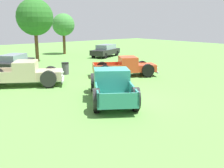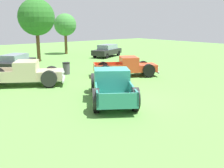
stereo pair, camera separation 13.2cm
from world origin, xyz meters
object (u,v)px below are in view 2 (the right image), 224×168
object	(u,v)px
pickup_truck_foreground	(111,84)
oak_tree_west	(36,17)
pickup_truck_behind_left	(130,67)
pickup_truck_behind_right	(28,74)
trash_can	(66,68)
oak_tree_center	(65,25)
sedan_distant_b	(107,50)
sedan_distant_a	(15,62)

from	to	relation	value
pickup_truck_foreground	oak_tree_west	distance (m)	16.33
pickup_truck_behind_left	pickup_truck_behind_right	size ratio (longest dim) A/B	0.92
pickup_truck_behind_right	trash_can	distance (m)	4.22
oak_tree_center	pickup_truck_behind_right	bearing A→B (deg)	-126.67
sedan_distant_b	trash_can	bearing A→B (deg)	-143.92
pickup_truck_foreground	oak_tree_west	bearing A→B (deg)	80.42
pickup_truck_foreground	pickup_truck_behind_right	distance (m)	6.21
pickup_truck_foreground	pickup_truck_behind_right	bearing A→B (deg)	112.02
pickup_truck_behind_left	trash_can	world-z (taller)	pickup_truck_behind_left
pickup_truck_behind_left	oak_tree_center	size ratio (longest dim) A/B	0.98
pickup_truck_foreground	sedan_distant_a	size ratio (longest dim) A/B	1.30
pickup_truck_foreground	pickup_truck_behind_right	world-z (taller)	pickup_truck_foreground
pickup_truck_behind_right	pickup_truck_behind_left	bearing A→B (deg)	-13.77
sedan_distant_a	oak_tree_center	distance (m)	12.64
sedan_distant_a	oak_tree_center	world-z (taller)	oak_tree_center
pickup_truck_behind_right	oak_tree_west	xyz separation A→B (m)	(4.97, 9.92, 3.75)
oak_tree_west	sedan_distant_a	bearing A→B (deg)	-134.36
sedan_distant_b	pickup_truck_foreground	bearing A→B (deg)	-126.69
sedan_distant_a	oak_tree_center	xyz separation A→B (m)	(9.29, 8.04, 2.97)
pickup_truck_foreground	sedan_distant_b	world-z (taller)	pickup_truck_foreground
pickup_truck_behind_left	pickup_truck_behind_right	world-z (taller)	pickup_truck_behind_right
pickup_truck_behind_left	sedan_distant_b	size ratio (longest dim) A/B	1.08
trash_can	sedan_distant_b	bearing A→B (deg)	36.08
trash_can	oak_tree_center	distance (m)	14.38
pickup_truck_behind_left	trash_can	size ratio (longest dim) A/B	5.31
oak_tree_center	sedan_distant_b	bearing A→B (deg)	-66.16
oak_tree_west	oak_tree_center	distance (m)	7.01
pickup_truck_foreground	trash_can	xyz separation A→B (m)	(1.46, 7.60, -0.31)
pickup_truck_behind_right	trash_can	size ratio (longest dim) A/B	5.75
pickup_truck_foreground	oak_tree_west	size ratio (longest dim) A/B	0.87
oak_tree_west	pickup_truck_behind_left	bearing A→B (deg)	-79.00
pickup_truck_behind_left	oak_tree_center	world-z (taller)	oak_tree_center
sedan_distant_b	oak_tree_center	xyz separation A→B (m)	(-2.47, 5.58, 2.94)
pickup_truck_foreground	pickup_truck_behind_left	distance (m)	6.33
sedan_distant_a	sedan_distant_b	bearing A→B (deg)	11.81
sedan_distant_b	oak_tree_west	distance (m)	8.96
pickup_truck_behind_left	sedan_distant_b	xyz separation A→B (m)	(5.74, 10.33, 0.05)
pickup_truck_behind_right	oak_tree_west	bearing A→B (deg)	63.38
sedan_distant_a	oak_tree_west	bearing A→B (deg)	45.64
sedan_distant_a	oak_tree_west	distance (m)	6.55
pickup_truck_behind_left	sedan_distant_a	world-z (taller)	pickup_truck_behind_left
pickup_truck_foreground	oak_tree_west	xyz separation A→B (m)	(2.65, 15.68, 3.73)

